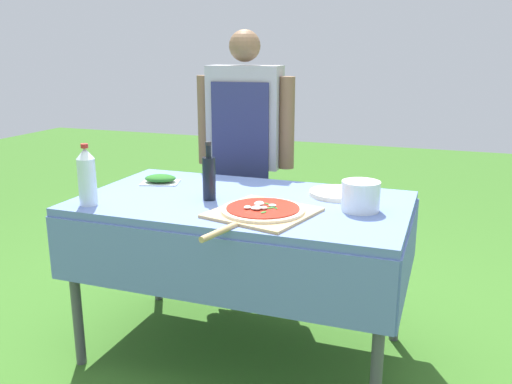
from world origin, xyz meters
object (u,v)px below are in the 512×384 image
at_px(herb_container, 160,179).
at_px(oil_bottle, 209,177).
at_px(pizza_on_peel, 261,211).
at_px(water_bottle, 87,176).
at_px(mixing_tub, 361,196).
at_px(prep_table, 243,217).
at_px(person_cook, 245,143).
at_px(plate_stack, 338,193).

bearing_deg(herb_container, oil_bottle, -28.61).
xyz_separation_m(pizza_on_peel, water_bottle, (-0.75, -0.12, 0.11)).
bearing_deg(mixing_tub, prep_table, -179.24).
bearing_deg(oil_bottle, herb_container, 151.39).
xyz_separation_m(pizza_on_peel, oil_bottle, (-0.29, 0.14, 0.09)).
bearing_deg(herb_container, prep_table, -16.00).
xyz_separation_m(prep_table, oil_bottle, (-0.14, -0.05, 0.19)).
bearing_deg(oil_bottle, prep_table, 21.16).
distance_m(person_cook, oil_bottle, 0.73).
relative_size(pizza_on_peel, plate_stack, 2.28).
bearing_deg(person_cook, water_bottle, 67.31).
height_order(pizza_on_peel, herb_container, pizza_on_peel).
distance_m(water_bottle, herb_container, 0.47).
height_order(water_bottle, plate_stack, water_bottle).
bearing_deg(prep_table, pizza_on_peel, -50.53).
bearing_deg(water_bottle, prep_table, 27.53).
distance_m(pizza_on_peel, plate_stack, 0.46).
bearing_deg(pizza_on_peel, prep_table, 143.58).
xyz_separation_m(person_cook, water_bottle, (-0.34, -0.98, -0.01)).
bearing_deg(pizza_on_peel, mixing_tub, 42.37).
bearing_deg(prep_table, herb_container, 164.00).
height_order(pizza_on_peel, mixing_tub, mixing_tub).
xyz_separation_m(person_cook, mixing_tub, (0.77, -0.66, -0.07)).
relative_size(person_cook, water_bottle, 5.67).
bearing_deg(oil_bottle, plate_stack, 26.95).
height_order(oil_bottle, plate_stack, oil_bottle).
relative_size(prep_table, pizza_on_peel, 2.42).
bearing_deg(plate_stack, prep_table, -151.12).
xyz_separation_m(oil_bottle, plate_stack, (0.53, 0.27, -0.09)).
height_order(prep_table, herb_container, herb_container).
distance_m(prep_table, mixing_tub, 0.54).
xyz_separation_m(person_cook, oil_bottle, (0.11, -0.72, -0.03)).
bearing_deg(herb_container, pizza_on_peel, -26.94).
bearing_deg(prep_table, oil_bottle, -158.84).
relative_size(water_bottle, mixing_tub, 1.67).
relative_size(prep_table, oil_bottle, 5.63).
bearing_deg(water_bottle, plate_stack, 28.07).
distance_m(water_bottle, plate_stack, 1.11).
distance_m(prep_table, person_cook, 0.74).
bearing_deg(plate_stack, mixing_tub, -57.28).
height_order(person_cook, plate_stack, person_cook).
relative_size(oil_bottle, mixing_tub, 1.63).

